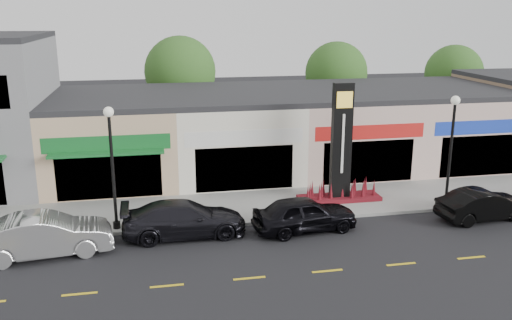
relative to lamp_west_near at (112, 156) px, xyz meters
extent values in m
plane|color=black|center=(8.00, -2.50, -3.48)|extent=(120.00, 120.00, 0.00)
cube|color=gray|center=(8.00, 1.85, -3.40)|extent=(52.00, 4.30, 0.15)
cube|color=gray|center=(8.00, -0.40, -3.40)|extent=(52.00, 0.20, 0.15)
cube|color=tan|center=(-0.50, 9.00, -1.23)|extent=(7.00, 10.00, 4.50)
cube|color=#262628|center=(-0.50, 9.00, 1.17)|extent=(7.00, 10.00, 0.30)
cube|color=black|center=(-0.50, 4.05, -2.08)|extent=(5.25, 0.10, 2.40)
cube|color=#166428|center=(-0.50, 4.05, -0.38)|extent=(6.30, 0.12, 0.80)
cube|color=#166428|center=(-0.50, 3.60, -0.78)|extent=(5.60, 0.90, 0.12)
cube|color=silver|center=(6.50, 9.00, -1.23)|extent=(7.00, 10.00, 4.50)
cube|color=#262628|center=(6.50, 9.00, 1.17)|extent=(7.00, 10.00, 0.30)
cube|color=black|center=(6.50, 4.05, -2.08)|extent=(5.25, 0.10, 2.40)
cube|color=silver|center=(6.50, 4.05, -0.38)|extent=(6.30, 0.12, 0.80)
cube|color=#CBA59A|center=(13.50, 9.00, -1.23)|extent=(7.00, 10.00, 4.50)
cube|color=#262628|center=(13.50, 9.00, 1.17)|extent=(7.00, 10.00, 0.30)
cube|color=black|center=(13.50, 4.05, -2.08)|extent=(5.25, 0.10, 2.40)
cube|color=red|center=(13.50, 4.05, -0.38)|extent=(6.30, 0.12, 0.80)
cube|color=#CBA59A|center=(20.50, 9.00, -1.23)|extent=(7.00, 10.00, 4.50)
cube|color=#262628|center=(20.50, 9.00, 1.17)|extent=(7.00, 10.00, 0.30)
cube|color=black|center=(20.50, 4.05, -2.08)|extent=(5.25, 0.10, 2.40)
cube|color=#1B3BC0|center=(20.50, 4.05, -0.38)|extent=(6.30, 0.12, 0.80)
cylinder|color=#382619|center=(4.00, 17.00, -1.90)|extent=(0.36, 0.36, 3.15)
sphere|color=#244E18|center=(4.00, 17.00, 1.75)|extent=(5.20, 5.20, 5.20)
cylinder|color=#382619|center=(16.00, 17.00, -1.99)|extent=(0.36, 0.36, 2.97)
sphere|color=#244E18|center=(16.00, 17.00, 1.42)|extent=(4.80, 4.80, 4.80)
cylinder|color=#382619|center=(26.00, 17.00, -2.08)|extent=(0.36, 0.36, 2.80)
sphere|color=#244E18|center=(26.00, 17.00, 1.16)|extent=(4.60, 4.60, 4.60)
cylinder|color=black|center=(0.00, 0.00, -3.18)|extent=(0.32, 0.32, 0.30)
cylinder|color=black|center=(0.00, 0.00, -0.68)|extent=(0.14, 0.14, 5.00)
sphere|color=silver|center=(0.00, 0.00, 1.92)|extent=(0.44, 0.44, 0.44)
cylinder|color=black|center=(16.00, 0.00, -3.18)|extent=(0.32, 0.32, 0.30)
cylinder|color=black|center=(16.00, 0.00, -0.68)|extent=(0.14, 0.14, 5.00)
sphere|color=silver|center=(16.00, 0.00, 1.92)|extent=(0.44, 0.44, 0.44)
cube|color=#621011|center=(11.00, 1.70, -3.23)|extent=(4.20, 1.30, 0.20)
cube|color=black|center=(11.00, 1.70, -0.33)|extent=(1.00, 0.40, 6.00)
cube|color=yellow|center=(11.00, 1.48, 1.87)|extent=(0.80, 0.05, 0.80)
cube|color=silver|center=(11.00, 1.48, -0.33)|extent=(0.12, 0.04, 3.00)
imported|color=#BBBBBB|center=(-2.64, -1.99, -2.62)|extent=(2.48, 5.39, 1.71)
imported|color=black|center=(2.94, -1.06, -2.70)|extent=(2.22, 5.37, 1.55)
imported|color=black|center=(8.23, -1.54, -2.69)|extent=(2.40, 4.82, 1.58)
imported|color=black|center=(16.85, -1.84, -2.75)|extent=(1.96, 4.55, 1.46)
camera|label=1|loc=(1.77, -23.25, 5.99)|focal=38.00mm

